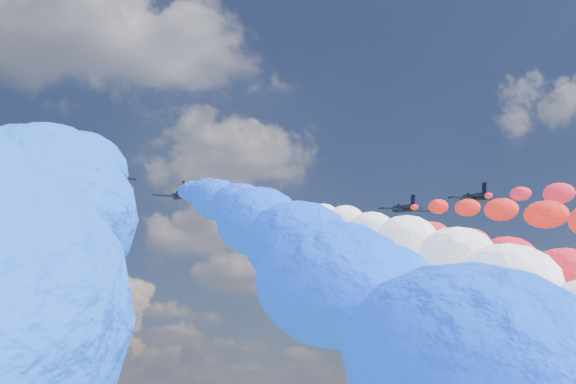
{
  "coord_description": "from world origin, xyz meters",
  "views": [
    {
      "loc": [
        -27.0,
        -116.82,
        68.62
      ],
      "look_at": [
        0.0,
        4.0,
        105.55
      ],
      "focal_mm": 47.4,
      "sensor_mm": 36.0,
      "label": 1
    }
  ],
  "objects": [
    {
      "name": "jet_0",
      "position": [
        -29.79,
        -4.59,
        103.55
      ],
      "size": [
        9.35,
        12.41,
        5.13
      ],
      "primitive_type": null,
      "rotation": [
        0.23,
        0.0,
        -0.06
      ],
      "color": "black"
    },
    {
      "name": "trail_0",
      "position": [
        -29.79,
        -72.27,
        80.16
      ],
      "size": [
        6.71,
        132.43,
        51.26
      ],
      "primitive_type": null,
      "color": "blue"
    },
    {
      "name": "jet_1",
      "position": [
        -18.39,
        3.27,
        103.55
      ],
      "size": [
        9.47,
        12.49,
        5.13
      ],
      "primitive_type": null,
      "rotation": [
        0.23,
        0.0,
        0.07
      ],
      "color": "black"
    },
    {
      "name": "trail_1",
      "position": [
        -18.39,
        -64.4,
        80.16
      ],
      "size": [
        6.71,
        132.43,
        51.26
      ],
      "primitive_type": null,
      "color": "blue"
    },
    {
      "name": "jet_2",
      "position": [
        -9.58,
        12.62,
        103.55
      ],
      "size": [
        9.12,
        12.25,
        5.13
      ],
      "primitive_type": null,
      "rotation": [
        0.23,
        0.0,
        -0.04
      ],
      "color": "black"
    },
    {
      "name": "trail_2",
      "position": [
        -9.58,
        -55.06,
        80.16
      ],
      "size": [
        6.71,
        132.43,
        51.26
      ],
      "primitive_type": null,
      "color": "#084DFD"
    },
    {
      "name": "jet_3",
      "position": [
        -1.46,
        10.62,
        103.55
      ],
      "size": [
        8.89,
        12.08,
        5.13
      ],
      "primitive_type": null,
      "rotation": [
        0.23,
        0.0,
        0.02
      ],
      "color": "black"
    },
    {
      "name": "trail_3",
      "position": [
        -1.46,
        -57.05,
        80.16
      ],
      "size": [
        6.71,
        132.43,
        51.26
      ],
      "primitive_type": null,
      "color": "white"
    },
    {
      "name": "jet_4",
      "position": [
        -0.56,
        25.3,
        103.55
      ],
      "size": [
        9.49,
        12.51,
        5.13
      ],
      "primitive_type": null,
      "rotation": [
        0.23,
        0.0,
        -0.07
      ],
      "color": "black"
    },
    {
      "name": "trail_4",
      "position": [
        -0.56,
        -42.37,
        80.16
      ],
      "size": [
        6.71,
        132.43,
        51.26
      ],
      "primitive_type": null,
      "color": "white"
    },
    {
      "name": "jet_5",
      "position": [
        11.57,
        15.21,
        103.55
      ],
      "size": [
        8.81,
        12.02,
        5.13
      ],
      "primitive_type": null,
      "rotation": [
        0.23,
        0.0,
        -0.01
      ],
      "color": "black"
    },
    {
      "name": "trail_5",
      "position": [
        11.57,
        -52.47,
        80.16
      ],
      "size": [
        6.71,
        132.43,
        51.26
      ],
      "primitive_type": null,
      "color": "red"
    },
    {
      "name": "jet_6",
      "position": [
        20.31,
        2.76,
        103.55
      ],
      "size": [
        9.0,
        12.16,
        5.13
      ],
      "primitive_type": null,
      "rotation": [
        0.23,
        0.0,
        0.03
      ],
      "color": "black"
    },
    {
      "name": "jet_7",
      "position": [
        29.16,
        -6.29,
        103.55
      ],
      "size": [
        9.21,
        12.31,
        5.13
      ],
      "primitive_type": null,
      "rotation": [
        0.23,
        0.0,
        -0.04
      ],
      "color": "black"
    }
  ]
}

